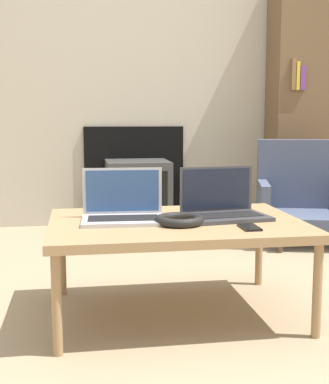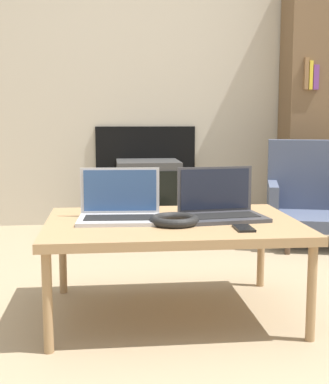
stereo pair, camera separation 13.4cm
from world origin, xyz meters
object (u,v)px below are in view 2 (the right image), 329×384
Objects in this scene: laptop_right at (220,207)px; tv at (148,195)px; armchair at (316,196)px; headphones at (174,220)px; laptop_left at (120,209)px; phone at (244,228)px.

tv is at bearing 88.71° from laptop_right.
laptop_right is 1.50m from armchair.
tv is (0.03, 1.83, -0.17)m from headphones.
laptop_left reaches higher than phone.
headphones is (0.22, -0.12, -0.03)m from laptop_left.
headphones is at bearing -91.09° from tv.
laptop_left is 0.96× the size of laptop_right.
laptop_left is at bearing 152.41° from phone.
phone is at bearing -88.29° from laptop_right.
tv is at bearing 88.91° from headphones.
laptop_right is at bearing -111.98° from armchair.
headphones is 1.84m from tv.
phone is at bearing -105.73° from armchair.
tv is at bearing 170.08° from armchair.
laptop_right is 1.73m from tv.
laptop_right is at bearing 99.14° from phone.
phone is 0.24× the size of tv.
armchair is at bearing 49.18° from headphones.
armchair reaches higher than tv.
phone is (0.47, -0.25, -0.04)m from laptop_left.
laptop_right is 0.49× the size of armchair.
headphones is at bearing -158.14° from laptop_right.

